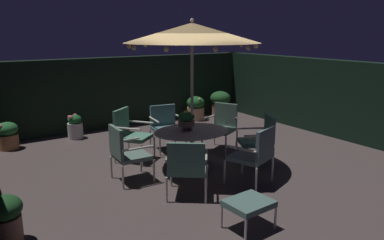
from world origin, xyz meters
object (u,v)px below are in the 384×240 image
(potted_plant_right_near, at_px, (196,108))
(potted_plant_back_left, at_px, (8,135))
(patio_chair_south, at_px, (187,165))
(potted_plant_back_center, at_px, (220,103))
(patio_chair_southwest, at_px, (255,152))
(potted_plant_left_near, at_px, (75,127))
(patio_umbrella, at_px, (192,33))
(centerpiece_planter, at_px, (186,119))
(patio_chair_southeast, at_px, (126,151))
(potted_plant_right_far, at_px, (5,218))
(patio_chair_east, at_px, (129,131))
(patio_chair_west, at_px, (260,137))
(patio_dining_table, at_px, (192,139))
(patio_chair_northeast, at_px, (166,124))
(ottoman_footrest, at_px, (249,204))
(patio_chair_north, at_px, (222,124))

(potted_plant_right_near, height_order, potted_plant_back_left, potted_plant_right_near)
(patio_chair_south, bearing_deg, potted_plant_back_center, 47.07)
(potted_plant_right_near, distance_m, potted_plant_back_center, 0.86)
(patio_chair_southwest, relative_size, potted_plant_left_near, 1.68)
(potted_plant_left_near, bearing_deg, patio_chair_southwest, -69.04)
(patio_umbrella, height_order, potted_plant_back_left, patio_umbrella)
(patio_chair_southwest, height_order, potted_plant_left_near, patio_chair_southwest)
(centerpiece_planter, distance_m, patio_chair_southeast, 1.31)
(patio_chair_southeast, distance_m, potted_plant_right_far, 2.26)
(centerpiece_planter, xyz_separation_m, patio_chair_east, (-0.74, 0.96, -0.34))
(patio_chair_west, distance_m, potted_plant_left_near, 4.53)
(potted_plant_right_near, bearing_deg, potted_plant_right_far, -143.38)
(centerpiece_planter, relative_size, patio_chair_south, 0.40)
(patio_dining_table, xyz_separation_m, patio_chair_northeast, (0.18, 1.30, -0.01))
(patio_umbrella, height_order, patio_chair_east, patio_umbrella)
(patio_chair_northeast, bearing_deg, ottoman_footrest, -102.82)
(potted_plant_right_far, xyz_separation_m, potted_plant_back_left, (0.60, 4.13, -0.03))
(patio_umbrella, distance_m, patio_chair_north, 2.34)
(centerpiece_planter, height_order, patio_chair_south, centerpiece_planter)
(centerpiece_planter, distance_m, patio_chair_south, 1.42)
(ottoman_footrest, relative_size, potted_plant_back_center, 0.77)
(patio_dining_table, bearing_deg, patio_chair_southeast, 177.69)
(ottoman_footrest, distance_m, potted_plant_right_near, 6.23)
(patio_dining_table, distance_m, ottoman_footrest, 2.39)
(patio_chair_southeast, bearing_deg, patio_chair_southwest, -36.28)
(patio_umbrella, relative_size, patio_chair_west, 2.82)
(potted_plant_back_left, bearing_deg, patio_chair_northeast, -32.87)
(potted_plant_right_far, bearing_deg, patio_chair_north, 18.74)
(patio_chair_east, distance_m, patio_chair_southeast, 1.13)
(patio_chair_west, xyz_separation_m, potted_plant_right_near, (1.09, 3.82, -0.20))
(patio_umbrella, height_order, patio_chair_northeast, patio_umbrella)
(potted_plant_back_center, bearing_deg, patio_chair_southeast, -145.07)
(patio_dining_table, relative_size, patio_chair_south, 1.56)
(patio_chair_north, relative_size, patio_chair_northeast, 1.05)
(patio_chair_northeast, distance_m, ottoman_footrest, 3.70)
(potted_plant_left_near, bearing_deg, patio_chair_south, -83.78)
(patio_chair_north, xyz_separation_m, patio_chair_east, (-1.98, 0.47, 0.03))
(potted_plant_left_near, relative_size, potted_plant_back_left, 0.98)
(patio_chair_north, distance_m, ottoman_footrest, 3.42)
(potted_plant_right_near, bearing_deg, patio_chair_east, -144.77)
(patio_chair_north, bearing_deg, potted_plant_left_near, 132.92)
(patio_chair_west, height_order, ottoman_footrest, patio_chair_west)
(centerpiece_planter, relative_size, patio_chair_east, 0.37)
(patio_dining_table, height_order, centerpiece_planter, centerpiece_planter)
(centerpiece_planter, relative_size, potted_plant_left_near, 0.64)
(patio_umbrella, xyz_separation_m, ottoman_footrest, (-0.64, -2.30, -2.15))
(patio_chair_southwest, bearing_deg, patio_chair_south, 171.23)
(centerpiece_planter, relative_size, potted_plant_back_center, 0.49)
(patio_chair_southeast, relative_size, patio_chair_west, 1.01)
(patio_chair_north, xyz_separation_m, potted_plant_right_near, (1.08, 2.63, -0.21))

